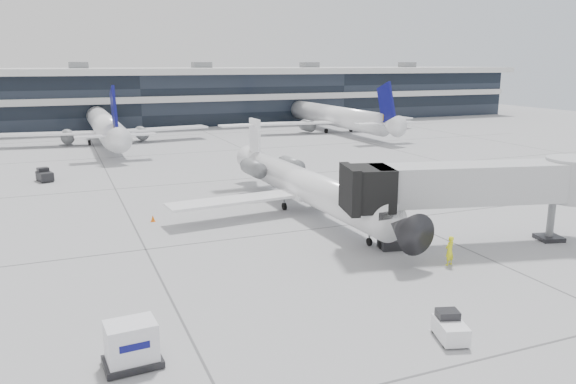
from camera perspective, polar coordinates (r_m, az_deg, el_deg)
name	(u,v)px	position (r m, az deg, el deg)	size (l,w,h in m)	color
ground	(284,233)	(41.44, -0.43, -4.16)	(220.00, 220.00, 0.00)	gray
terminal	(133,99)	(119.87, -15.44, 9.07)	(170.00, 22.00, 10.00)	black
bg_jet_center	(106,143)	(92.79, -18.04, 4.78)	(32.00, 40.00, 9.60)	white
bg_jet_right	(334,131)	(103.70, 4.65, 6.17)	(32.00, 40.00, 9.60)	white
regional_jet	(305,184)	(46.88, 1.77, 0.77)	(23.40, 29.15, 6.74)	white
jet_bridge	(488,184)	(40.30, 19.66, 0.80)	(17.99, 7.23, 5.81)	#AFB0B3
ramp_worker	(450,251)	(36.12, 16.09, -5.75)	(0.68, 0.45, 1.86)	yellow
baggage_tug	(450,328)	(27.04, 16.13, -13.11)	(1.66, 2.18, 1.23)	white
cargo_uld	(132,345)	(24.66, -15.61, -14.71)	(2.41, 1.85, 1.88)	black
traffic_cone	(153,218)	(45.52, -13.57, -2.63)	(0.40, 0.40, 0.53)	orange
far_tug	(45,175)	(64.64, -23.50, 1.57)	(1.86, 2.46, 1.39)	black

